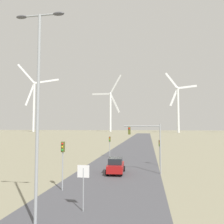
{
  "coord_description": "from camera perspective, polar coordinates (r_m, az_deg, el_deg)",
  "views": [
    {
      "loc": [
        3.65,
        -4.84,
        5.51
      ],
      "look_at": [
        0.0,
        17.21,
        6.98
      ],
      "focal_mm": 35.0,
      "sensor_mm": 36.0,
      "label": 1
    }
  ],
  "objects": [
    {
      "name": "streetlamp",
      "position": [
        13.42,
        -18.74,
        4.62
      ],
      "size": [
        3.05,
        0.32,
        12.2
      ],
      "color": "#93999E",
      "rests_on": "ground"
    },
    {
      "name": "wind_turbine_center",
      "position": [
        201.45,
        16.84,
        1.81
      ],
      "size": [
        27.81,
        4.33,
        53.43
      ],
      "color": "silver",
      "rests_on": "ground"
    },
    {
      "name": "car_approaching",
      "position": [
        26.36,
        0.96,
        -13.8
      ],
      "size": [
        2.08,
        4.21,
        1.83
      ],
      "color": "maroon",
      "rests_on": "ground"
    },
    {
      "name": "traffic_light_post_mid_left",
      "position": [
        39.73,
        -0.6,
        -7.83
      ],
      "size": [
        0.28,
        0.33,
        3.65
      ],
      "color": "#93999E",
      "rests_on": "ground"
    },
    {
      "name": "traffic_light_post_near_left",
      "position": [
        19.8,
        -12.75,
        -10.8
      ],
      "size": [
        0.28,
        0.33,
        4.17
      ],
      "color": "#93999E",
      "rests_on": "ground"
    },
    {
      "name": "road_surface",
      "position": [
        53.25,
        5.5,
        -9.67
      ],
      "size": [
        10.0,
        240.0,
        0.01
      ],
      "color": "#47474C",
      "rests_on": "ground"
    },
    {
      "name": "traffic_light_mast_overhead",
      "position": [
        26.3,
        9.18,
        -6.74
      ],
      "size": [
        4.34,
        0.35,
        5.78
      ],
      "color": "#93999E",
      "rests_on": "ground"
    },
    {
      "name": "stop_sign_near",
      "position": [
        15.05,
        -7.51,
        -16.93
      ],
      "size": [
        0.81,
        0.07,
        2.97
      ],
      "color": "#93999E",
      "rests_on": "ground"
    },
    {
      "name": "wind_turbine_far_left",
      "position": [
        235.97,
        -19.71,
        2.71
      ],
      "size": [
        38.06,
        16.29,
        68.67
      ],
      "color": "silver",
      "rests_on": "ground"
    },
    {
      "name": "traffic_light_post_near_right",
      "position": [
        31.87,
        12.34,
        -8.85
      ],
      "size": [
        0.28,
        0.34,
        3.58
      ],
      "color": "#93999E",
      "rests_on": "ground"
    },
    {
      "name": "wind_turbine_left",
      "position": [
        232.03,
        -0.42,
        1.26
      ],
      "size": [
        34.41,
        11.31,
        59.76
      ],
      "color": "silver",
      "rests_on": "ground"
    }
  ]
}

